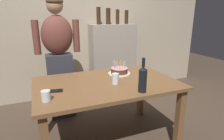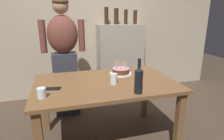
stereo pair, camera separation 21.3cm
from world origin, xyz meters
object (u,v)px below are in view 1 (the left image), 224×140
(water_glass_near, at_px, (115,79))
(cell_phone, at_px, (55,91))
(birthday_cake, at_px, (119,71))
(water_glass_far, at_px, (46,96))
(person_man_bearded, at_px, (59,58))
(wine_bottle, at_px, (143,79))

(water_glass_near, bearing_deg, cell_phone, 178.12)
(cell_phone, bearing_deg, water_glass_near, 7.57)
(birthday_cake, bearing_deg, water_glass_far, -152.40)
(birthday_cake, distance_m, cell_phone, 0.84)
(cell_phone, relative_size, person_man_bearded, 0.09)
(person_man_bearded, bearing_deg, water_glass_far, 77.17)
(water_glass_far, distance_m, cell_phone, 0.21)
(birthday_cake, xyz_separation_m, water_glass_near, (-0.18, -0.29, 0.02))
(water_glass_far, bearing_deg, person_man_bearded, 77.17)
(water_glass_near, xyz_separation_m, cell_phone, (-0.61, 0.02, -0.05))
(birthday_cake, distance_m, water_glass_near, 0.34)
(cell_phone, xyz_separation_m, person_man_bearded, (0.15, 0.88, 0.13))
(wine_bottle, height_order, cell_phone, wine_bottle)
(birthday_cake, height_order, water_glass_near, birthday_cake)
(water_glass_near, relative_size, water_glass_far, 1.22)
(birthday_cake, relative_size, cell_phone, 1.87)
(cell_phone, height_order, person_man_bearded, person_man_bearded)
(birthday_cake, height_order, cell_phone, birthday_cake)
(water_glass_far, height_order, wine_bottle, wine_bottle)
(water_glass_near, bearing_deg, birthday_cake, 59.04)
(water_glass_far, relative_size, person_man_bearded, 0.05)
(water_glass_near, xyz_separation_m, wine_bottle, (0.15, -0.30, 0.07))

